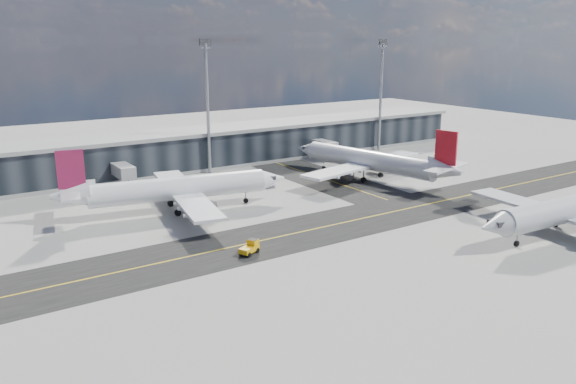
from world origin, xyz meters
name	(u,v)px	position (x,y,z in m)	size (l,w,h in m)	color
ground	(346,233)	(0.00, 0.00, 0.00)	(300.00, 300.00, 0.00)	gray
taxiway_lanes	(324,211)	(3.91, 10.74, 0.01)	(180.00, 63.00, 0.03)	black
terminal_concourse	(197,150)	(0.04, 54.93, 4.09)	(152.00, 19.80, 8.80)	black
floodlight_masts	(207,103)	(0.00, 48.00, 15.61)	(102.50, 0.70, 28.90)	gray
airliner_af	(175,189)	(-17.35, 25.01, 3.94)	(40.16, 34.43, 11.93)	white
airliner_redtail	(371,161)	(25.85, 23.70, 4.06)	(35.41, 41.24, 12.30)	white
airliner_near	(574,208)	(29.09, -18.93, 3.87)	(39.53, 33.71, 11.71)	#B8BABD
baggage_tug	(250,247)	(-16.59, 0.37, 0.97)	(3.41, 2.65, 1.93)	#F6AD0C
service_van	(265,183)	(4.26, 31.12, 0.66)	(2.20, 4.77, 1.33)	white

